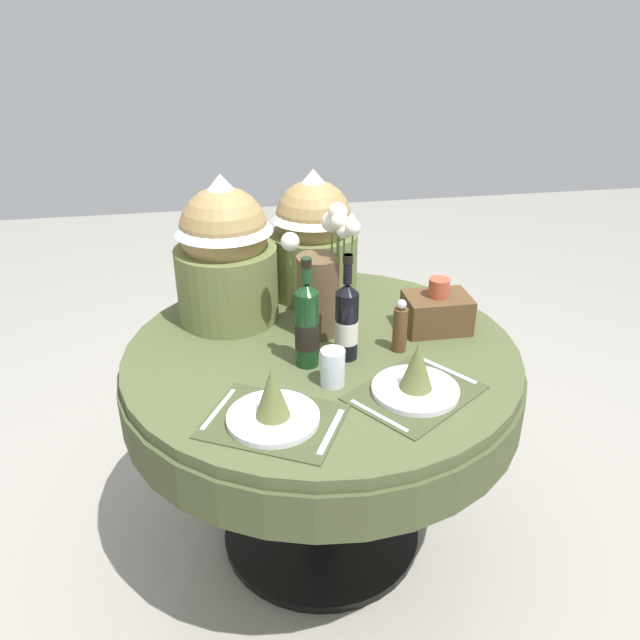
# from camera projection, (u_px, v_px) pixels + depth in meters

# --- Properties ---
(ground) EXTENTS (8.00, 8.00, 0.00)m
(ground) POSITION_uv_depth(u_px,v_px,m) (321.00, 532.00, 2.32)
(ground) COLOR #9E998E
(dining_table) EXTENTS (1.24, 1.24, 0.78)m
(dining_table) POSITION_uv_depth(u_px,v_px,m) (322.00, 384.00, 2.03)
(dining_table) COLOR #4C5633
(dining_table) RESTS_ON ground
(place_setting_left) EXTENTS (0.42, 0.39, 0.16)m
(place_setting_left) POSITION_uv_depth(u_px,v_px,m) (273.00, 406.00, 1.60)
(place_setting_left) COLOR #41492B
(place_setting_left) RESTS_ON dining_table
(place_setting_right) EXTENTS (0.43, 0.41, 0.16)m
(place_setting_right) POSITION_uv_depth(u_px,v_px,m) (416.00, 379.00, 1.72)
(place_setting_right) COLOR #41492B
(place_setting_right) RESTS_ON dining_table
(flower_vase) EXTENTS (0.23, 0.17, 0.43)m
(flower_vase) POSITION_uv_depth(u_px,v_px,m) (320.00, 283.00, 1.97)
(flower_vase) COLOR brown
(flower_vase) RESTS_ON dining_table
(wine_bottle_left) EXTENTS (0.07, 0.07, 0.33)m
(wine_bottle_left) POSITION_uv_depth(u_px,v_px,m) (347.00, 321.00, 1.86)
(wine_bottle_left) COLOR black
(wine_bottle_left) RESTS_ON dining_table
(wine_bottle_centre) EXTENTS (0.07, 0.07, 0.34)m
(wine_bottle_centre) POSITION_uv_depth(u_px,v_px,m) (307.00, 325.00, 1.82)
(wine_bottle_centre) COLOR #143819
(wine_bottle_centre) RESTS_ON dining_table
(tumbler_near_right) EXTENTS (0.07, 0.07, 0.11)m
(tumbler_near_right) POSITION_uv_depth(u_px,v_px,m) (333.00, 367.00, 1.76)
(tumbler_near_right) COLOR silver
(tumbler_near_right) RESTS_ON dining_table
(pepper_mill) EXTENTS (0.04, 0.04, 0.17)m
(pepper_mill) POSITION_uv_depth(u_px,v_px,m) (400.00, 327.00, 1.92)
(pepper_mill) COLOR brown
(pepper_mill) RESTS_ON dining_table
(gift_tub_back_left) EXTENTS (0.33, 0.33, 0.49)m
(gift_tub_back_left) POSITION_uv_depth(u_px,v_px,m) (225.00, 245.00, 2.04)
(gift_tub_back_left) COLOR olive
(gift_tub_back_left) RESTS_ON dining_table
(gift_tub_back_centre) EXTENTS (0.31, 0.31, 0.45)m
(gift_tub_back_centre) POSITION_uv_depth(u_px,v_px,m) (313.00, 230.00, 2.22)
(gift_tub_back_centre) COLOR olive
(gift_tub_back_centre) RESTS_ON dining_table
(woven_basket_side_right) EXTENTS (0.21, 0.15, 0.18)m
(woven_basket_side_right) POSITION_uv_depth(u_px,v_px,m) (437.00, 311.00, 2.05)
(woven_basket_side_right) COLOR brown
(woven_basket_side_right) RESTS_ON dining_table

